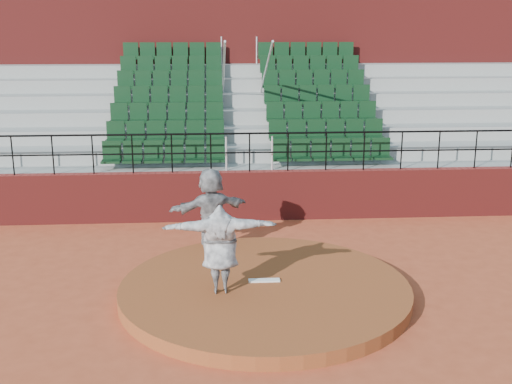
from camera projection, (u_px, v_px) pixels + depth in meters
ground at (265, 296)px, 12.20m from camera, size 90.00×90.00×0.00m
pitchers_mound at (265, 290)px, 12.16m from camera, size 5.50×5.50×0.25m
pitching_rubber at (264, 280)px, 12.27m from camera, size 0.60×0.15×0.03m
boundary_wall at (250, 195)px, 16.86m from camera, size 24.00×0.30×1.30m
wall_railing at (250, 144)px, 16.50m from camera, size 24.04×0.05×1.03m
seating_deck at (243, 141)px, 20.17m from camera, size 24.00×5.97×4.63m
press_box_facade at (238, 65)px, 23.45m from camera, size 24.00×3.00×7.10m
pitcher at (220, 249)px, 11.59m from camera, size 2.06×0.62×1.66m
fielder at (211, 211)px, 14.29m from camera, size 1.91×1.19×1.96m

